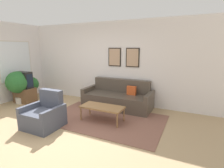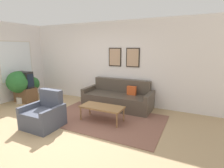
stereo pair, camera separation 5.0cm
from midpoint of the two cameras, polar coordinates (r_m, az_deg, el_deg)
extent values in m
plane|color=tan|center=(4.46, -18.05, -13.44)|extent=(16.00, 16.00, 0.00)
cube|color=brown|center=(4.72, -2.14, -11.28)|extent=(3.04, 1.88, 0.01)
cube|color=silver|center=(6.07, -2.47, 7.00)|extent=(8.00, 0.06, 2.70)
cube|color=black|center=(5.81, 1.23, 8.78)|extent=(0.44, 0.03, 0.60)
cube|color=tan|center=(5.80, 1.16, 8.77)|extent=(0.38, 0.01, 0.54)
cube|color=black|center=(5.58, 7.08, 8.56)|extent=(0.44, 0.03, 0.60)
cube|color=tan|center=(5.56, 7.02, 8.56)|extent=(0.38, 0.01, 0.54)
cube|color=beige|center=(7.14, -28.56, 6.47)|extent=(0.02, 1.26, 1.45)
cube|color=white|center=(7.14, -28.53, 6.47)|extent=(0.02, 1.18, 1.37)
cube|color=#4C4238|center=(5.49, 2.02, -5.52)|extent=(1.89, 0.90, 0.44)
cube|color=#4C4238|center=(5.69, 3.49, -0.42)|extent=(1.89, 0.20, 0.42)
cube|color=#4C4238|center=(5.94, -6.87, -3.56)|extent=(0.12, 0.90, 0.58)
cube|color=#4C4238|center=(5.17, 12.30, -6.11)|extent=(0.12, 0.90, 0.58)
cube|color=#D15123|center=(5.35, 6.69, -2.20)|extent=(0.28, 0.10, 0.28)
cube|color=olive|center=(4.48, -2.98, -7.50)|extent=(1.10, 0.50, 0.04)
cylinder|color=olive|center=(4.64, -9.86, -9.58)|extent=(0.04, 0.04, 0.36)
cylinder|color=olive|center=(4.16, 1.92, -11.99)|extent=(0.04, 0.04, 0.36)
cylinder|color=olive|center=(4.97, -6.98, -8.03)|extent=(0.04, 0.04, 0.36)
cylinder|color=olive|center=(4.52, 4.15, -10.02)|extent=(0.04, 0.04, 0.36)
cube|color=brown|center=(6.77, -26.13, -3.15)|extent=(0.67, 0.46, 0.50)
cube|color=black|center=(6.67, -26.54, 1.25)|extent=(0.61, 0.28, 0.56)
cube|color=#192333|center=(6.43, -24.86, 1.05)|extent=(0.01, 0.23, 0.44)
cube|color=#474C5B|center=(4.51, -21.29, -10.53)|extent=(0.62, 0.76, 0.41)
cube|color=#474C5B|center=(4.57, -18.94, -4.40)|extent=(0.62, 0.16, 0.44)
cube|color=#474C5B|center=(4.75, -24.30, -8.89)|extent=(0.09, 0.76, 0.53)
cube|color=#474C5B|center=(4.25, -18.03, -10.83)|extent=(0.09, 0.76, 0.53)
cylinder|color=beige|center=(6.73, -27.55, -4.69)|extent=(0.24, 0.24, 0.20)
cylinder|color=#51381E|center=(6.67, -27.73, -2.95)|extent=(0.04, 0.04, 0.22)
sphere|color=#28662D|center=(6.59, -28.07, 0.58)|extent=(0.73, 0.73, 0.73)
cylinder|color=beige|center=(7.22, -24.11, -3.48)|extent=(0.27, 0.27, 0.16)
cylinder|color=#51381E|center=(7.18, -24.21, -2.26)|extent=(0.04, 0.04, 0.16)
sphere|color=#28662D|center=(7.12, -24.42, 0.07)|extent=(0.52, 0.52, 0.52)
cylinder|color=#383D42|center=(6.94, -25.75, -4.00)|extent=(0.21, 0.21, 0.21)
cylinder|color=#51381E|center=(6.89, -25.89, -2.49)|extent=(0.04, 0.04, 0.16)
sphere|color=#3D8442|center=(6.83, -26.12, 0.04)|extent=(0.54, 0.54, 0.54)
camera|label=1|loc=(0.03, -89.71, 0.06)|focal=28.00mm
camera|label=2|loc=(0.03, 90.29, -0.06)|focal=28.00mm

